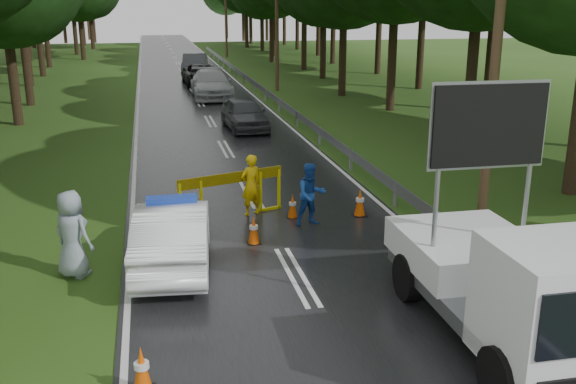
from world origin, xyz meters
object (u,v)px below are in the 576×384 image
object	(u,v)px
civilian	(311,195)
queue_car_second	(211,84)
queue_car_third	(202,75)
queue_car_first	(244,114)
queue_car_fourth	(195,65)
officer	(251,185)
police_sedan	(173,234)
work_truck	(517,283)
barrier	(231,184)

from	to	relation	value
civilian	queue_car_second	distance (m)	22.75
queue_car_third	queue_car_first	bearing A→B (deg)	-89.92
queue_car_fourth	officer	bearing A→B (deg)	-83.91
queue_car_first	queue_car_second	world-z (taller)	queue_car_second
queue_car_fourth	queue_car_third	bearing A→B (deg)	-82.08
police_sedan	queue_car_fourth	bearing A→B (deg)	-89.36
civilian	queue_car_third	size ratio (longest dim) A/B	0.32
work_truck	queue_car_second	world-z (taller)	work_truck
officer	queue_car_fourth	size ratio (longest dim) A/B	0.33
civilian	police_sedan	bearing A→B (deg)	-158.75
work_truck	queue_car_second	size ratio (longest dim) A/B	0.94
police_sedan	work_truck	distance (m)	6.93
work_truck	queue_car_fourth	size ratio (longest dim) A/B	1.05
officer	civilian	bearing A→B (deg)	116.14
officer	queue_car_second	bearing A→B (deg)	-117.39
civilian	queue_car_fourth	world-z (taller)	queue_car_fourth
work_truck	barrier	bearing A→B (deg)	116.59
officer	queue_car_second	xyz separation A→B (m)	(1.12, 21.64, -0.02)
queue_car_third	work_truck	bearing A→B (deg)	-88.45
civilian	queue_car_first	world-z (taller)	civilian
barrier	queue_car_first	bearing A→B (deg)	61.74
officer	queue_car_first	xyz separation A→B (m)	(1.57, 11.68, -0.12)
queue_car_first	queue_car_fourth	distance (m)	21.97
queue_car_second	queue_car_fourth	world-z (taller)	queue_car_fourth
queue_car_fourth	queue_car_second	bearing A→B (deg)	-81.86
work_truck	queue_car_third	world-z (taller)	work_truck
work_truck	queue_car_first	bearing A→B (deg)	95.22
barrier	queue_car_first	size ratio (longest dim) A/B	0.69
officer	queue_car_first	distance (m)	11.78
queue_car_first	barrier	bearing A→B (deg)	-103.70
police_sedan	queue_car_first	xyz separation A→B (m)	(3.70, 14.66, -0.00)
queue_car_fourth	work_truck	bearing A→B (deg)	-79.30
queue_car_third	queue_car_fourth	distance (m)	6.00
queue_car_second	queue_car_first	bearing A→B (deg)	-86.75
police_sedan	civilian	xyz separation A→B (m)	(3.47, 1.88, 0.10)
work_truck	queue_car_first	distance (m)	19.27
officer	queue_car_fourth	distance (m)	33.66
queue_car_first	queue_car_third	world-z (taller)	queue_car_third
queue_car_third	police_sedan	bearing A→B (deg)	-97.67
barrier	queue_car_third	world-z (taller)	queue_car_third
police_sedan	barrier	xyz separation A→B (m)	(1.60, 2.88, 0.22)
police_sedan	civilian	bearing A→B (deg)	-145.93
police_sedan	queue_car_second	world-z (taller)	queue_car_second
work_truck	queue_car_second	xyz separation A→B (m)	(-1.95, 29.18, -0.31)
queue_car_second	queue_car_fourth	size ratio (longest dim) A/B	1.12
officer	work_truck	bearing A→B (deg)	87.79
officer	queue_car_third	bearing A→B (deg)	-116.65
officer	queue_car_third	xyz separation A→B (m)	(1.08, 27.64, -0.12)
officer	barrier	bearing A→B (deg)	-13.37
queue_car_second	queue_car_third	distance (m)	6.00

